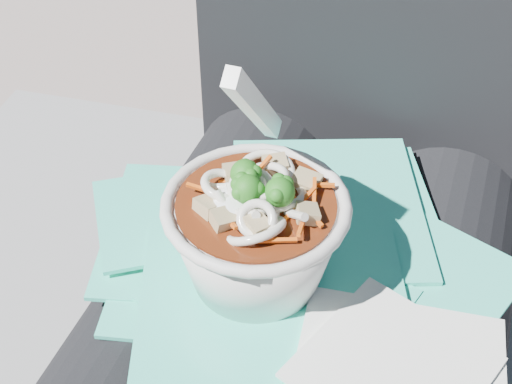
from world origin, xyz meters
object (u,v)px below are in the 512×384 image
(lap, at_px, (287,356))
(plastic_bag, at_px, (282,253))
(udon_bowl, at_px, (256,228))
(person_body, at_px, (319,258))

(lap, distance_m, plastic_bag, 0.09)
(plastic_bag, height_order, udon_bowl, udon_bowl)
(udon_bowl, bearing_deg, lap, -5.14)
(lap, bearing_deg, plastic_bag, 116.90)
(lap, height_order, udon_bowl, udon_bowl)
(person_body, height_order, plastic_bag, person_body)
(person_body, relative_size, plastic_bag, 2.67)
(lap, height_order, person_body, person_body)
(lap, relative_size, udon_bowl, 2.64)
(lap, distance_m, udon_bowl, 0.14)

